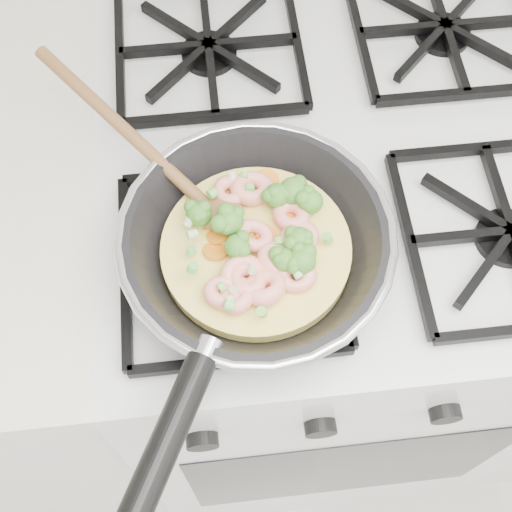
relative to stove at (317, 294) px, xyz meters
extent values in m
cube|color=white|center=(0.00, 0.00, -0.01)|extent=(0.60, 0.60, 0.90)
cube|color=black|center=(0.00, -0.30, -0.01)|extent=(0.48, 0.00, 0.40)
cube|color=black|center=(0.00, 0.00, 0.45)|extent=(0.56, 0.56, 0.02)
torus|color=silver|center=(-0.12, -0.15, 0.51)|extent=(0.28, 0.28, 0.01)
cylinder|color=black|center=(-0.22, -0.35, 0.51)|extent=(0.10, 0.16, 0.03)
cylinder|color=#FEE96E|center=(-0.12, -0.15, 0.48)|extent=(0.19, 0.19, 0.02)
ellipsoid|color=brown|center=(-0.16, -0.12, 0.50)|extent=(0.06, 0.06, 0.01)
cylinder|color=brown|center=(-0.25, -0.02, 0.53)|extent=(0.17, 0.19, 0.07)
torus|color=#FFAA96|center=(-0.15, -0.09, 0.50)|extent=(0.04, 0.04, 0.02)
torus|color=#FFAA96|center=(-0.15, -0.21, 0.50)|extent=(0.05, 0.05, 0.02)
torus|color=#FFAA96|center=(-0.13, -0.15, 0.50)|extent=(0.06, 0.06, 0.02)
torus|color=#FFAA96|center=(-0.08, -0.15, 0.50)|extent=(0.05, 0.06, 0.02)
torus|color=#FFAA96|center=(-0.09, -0.13, 0.50)|extent=(0.06, 0.06, 0.02)
torus|color=#FFAA96|center=(-0.14, -0.19, 0.50)|extent=(0.05, 0.05, 0.02)
torus|color=#FFAA96|center=(-0.11, -0.18, 0.50)|extent=(0.06, 0.06, 0.02)
torus|color=#FFAA96|center=(-0.12, -0.09, 0.50)|extent=(0.06, 0.06, 0.02)
torus|color=#FFAA96|center=(-0.09, -0.20, 0.50)|extent=(0.05, 0.05, 0.03)
torus|color=#FFAA96|center=(-0.12, -0.20, 0.50)|extent=(0.07, 0.07, 0.03)
torus|color=#FFAA96|center=(-0.14, -0.19, 0.50)|extent=(0.05, 0.06, 0.02)
torus|color=#FFAA96|center=(-0.10, -0.17, 0.50)|extent=(0.05, 0.05, 0.02)
torus|color=#FFAA96|center=(-0.16, -0.21, 0.50)|extent=(0.04, 0.04, 0.02)
ellipsoid|color=#4F922F|center=(-0.08, -0.11, 0.51)|extent=(0.04, 0.04, 0.03)
ellipsoid|color=#4F922F|center=(-0.10, -0.11, 0.51)|extent=(0.03, 0.03, 0.03)
ellipsoid|color=#4F922F|center=(-0.08, -0.19, 0.51)|extent=(0.04, 0.04, 0.03)
ellipsoid|color=#4F922F|center=(-0.15, -0.13, 0.51)|extent=(0.04, 0.04, 0.03)
ellipsoid|color=#4F922F|center=(-0.14, -0.16, 0.51)|extent=(0.03, 0.03, 0.02)
ellipsoid|color=#4F922F|center=(-0.18, -0.12, 0.51)|extent=(0.03, 0.03, 0.03)
ellipsoid|color=#4F922F|center=(-0.07, -0.12, 0.51)|extent=(0.03, 0.03, 0.03)
ellipsoid|color=#4F922F|center=(-0.08, -0.16, 0.51)|extent=(0.03, 0.03, 0.03)
ellipsoid|color=#4F922F|center=(-0.10, -0.18, 0.51)|extent=(0.03, 0.03, 0.02)
cylinder|color=orange|center=(-0.14, -0.14, 0.49)|extent=(0.03, 0.03, 0.00)
cylinder|color=orange|center=(-0.07, -0.10, 0.49)|extent=(0.03, 0.03, 0.01)
cylinder|color=orange|center=(-0.10, -0.08, 0.49)|extent=(0.03, 0.03, 0.00)
cylinder|color=orange|center=(-0.16, -0.14, 0.49)|extent=(0.03, 0.03, 0.01)
cylinder|color=orange|center=(-0.08, -0.13, 0.49)|extent=(0.03, 0.03, 0.01)
cylinder|color=orange|center=(-0.11, -0.08, 0.49)|extent=(0.03, 0.03, 0.00)
cylinder|color=orange|center=(-0.12, -0.19, 0.49)|extent=(0.03, 0.03, 0.00)
cylinder|color=orange|center=(-0.13, -0.09, 0.49)|extent=(0.02, 0.02, 0.01)
cylinder|color=orange|center=(-0.17, -0.12, 0.49)|extent=(0.04, 0.04, 0.01)
cylinder|color=orange|center=(-0.11, -0.14, 0.49)|extent=(0.02, 0.02, 0.01)
cylinder|color=orange|center=(-0.13, -0.20, 0.49)|extent=(0.03, 0.03, 0.01)
cylinder|color=orange|center=(-0.16, -0.16, 0.49)|extent=(0.03, 0.03, 0.01)
cylinder|color=orange|center=(-0.18, -0.11, 0.49)|extent=(0.03, 0.03, 0.01)
cylinder|color=#BCDB9B|center=(-0.09, -0.20, 0.51)|extent=(0.01, 0.01, 0.01)
cylinder|color=#BCDB9B|center=(-0.13, -0.19, 0.51)|extent=(0.01, 0.01, 0.01)
cylinder|color=#6ECD52|center=(-0.10, -0.16, 0.51)|extent=(0.01, 0.01, 0.01)
cylinder|color=#6ECD52|center=(-0.16, -0.10, 0.51)|extent=(0.01, 0.01, 0.01)
cylinder|color=#6ECD52|center=(-0.16, -0.21, 0.51)|extent=(0.01, 0.01, 0.01)
cylinder|color=#6ECD52|center=(-0.16, -0.22, 0.51)|extent=(0.01, 0.01, 0.01)
cylinder|color=#BCDB9B|center=(-0.19, -0.15, 0.51)|extent=(0.01, 0.01, 0.01)
cylinder|color=#BCDB9B|center=(-0.08, -0.18, 0.51)|extent=(0.01, 0.01, 0.01)
cylinder|color=#6ECD52|center=(-0.13, -0.23, 0.51)|extent=(0.01, 0.01, 0.01)
cylinder|color=#BCDB9B|center=(-0.15, -0.21, 0.51)|extent=(0.01, 0.01, 0.01)
cylinder|color=#6ECD52|center=(-0.18, -0.12, 0.51)|extent=(0.01, 0.01, 0.01)
cylinder|color=#6ECD52|center=(-0.19, -0.16, 0.51)|extent=(0.01, 0.01, 0.01)
cylinder|color=#BCDB9B|center=(-0.19, -0.13, 0.51)|extent=(0.01, 0.01, 0.01)
cylinder|color=#6ECD52|center=(-0.13, -0.08, 0.51)|extent=(0.01, 0.01, 0.01)
cylinder|color=#BCDB9B|center=(-0.16, -0.22, 0.51)|extent=(0.01, 0.01, 0.01)
cylinder|color=#6ECD52|center=(-0.19, -0.18, 0.51)|extent=(0.01, 0.01, 0.01)
cylinder|color=#6ECD52|center=(-0.05, -0.16, 0.50)|extent=(0.01, 0.01, 0.01)
cylinder|color=#6ECD52|center=(-0.12, -0.10, 0.51)|extent=(0.01, 0.01, 0.01)
cylinder|color=#6ECD52|center=(-0.11, -0.18, 0.50)|extent=(0.01, 0.01, 0.01)
cylinder|color=#BCDB9B|center=(-0.08, -0.18, 0.50)|extent=(0.01, 0.01, 0.01)
cylinder|color=#BCDB9B|center=(-0.14, -0.08, 0.51)|extent=(0.01, 0.01, 0.01)
cylinder|color=#6ECD52|center=(-0.09, -0.17, 0.51)|extent=(0.01, 0.01, 0.01)
cylinder|color=#BCDB9B|center=(-0.16, -0.22, 0.51)|extent=(0.01, 0.01, 0.01)
camera|label=1|loc=(-0.16, -0.47, 1.09)|focal=47.94mm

